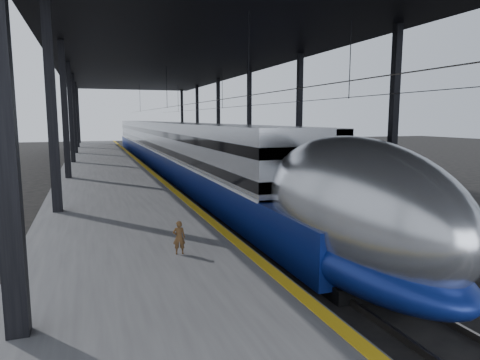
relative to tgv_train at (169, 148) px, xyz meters
name	(u,v)px	position (x,y,z in m)	size (l,w,h in m)	color
ground	(245,260)	(-2.00, -24.75, -1.97)	(160.00, 160.00, 0.00)	black
platform	(106,174)	(-5.50, -4.75, -1.47)	(6.00, 80.00, 1.00)	#4C4C4F
yellow_strip	(144,166)	(-2.70, -4.75, -0.96)	(0.30, 80.00, 0.01)	gold
rails	(211,175)	(2.50, -4.75, -1.89)	(6.52, 80.00, 0.16)	slate
canopy	(176,56)	(-0.10, -4.75, 7.15)	(18.00, 75.00, 9.47)	black
tgv_train	(169,148)	(0.00, 0.00, 0.00)	(2.94, 65.20, 4.21)	#AAACB1
second_train	(199,141)	(5.00, 9.18, 0.06)	(2.91, 56.05, 4.01)	navy
child	(179,237)	(-4.47, -26.47, -0.52)	(0.32, 0.21, 0.89)	#4A3018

